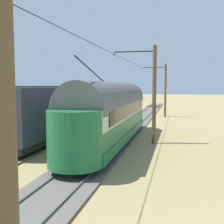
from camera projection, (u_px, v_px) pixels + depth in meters
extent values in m
plane|color=#937F51|center=(72.00, 131.00, 25.71)|extent=(220.00, 220.00, 0.00)
cube|color=#56514C|center=(124.00, 132.00, 24.62)|extent=(2.80, 80.00, 0.10)
cube|color=#59544C|center=(116.00, 131.00, 24.77)|extent=(0.07, 80.00, 0.08)
cube|color=#59544C|center=(133.00, 131.00, 24.45)|extent=(0.07, 80.00, 0.08)
cube|color=#382819|center=(154.00, 106.00, 55.66)|extent=(2.50, 0.24, 0.08)
cube|color=#382819|center=(154.00, 106.00, 55.03)|extent=(2.50, 0.24, 0.08)
cube|color=#382819|center=(154.00, 106.00, 54.39)|extent=(2.50, 0.24, 0.08)
cube|color=#382819|center=(154.00, 107.00, 53.76)|extent=(2.50, 0.24, 0.08)
cube|color=#382819|center=(153.00, 107.00, 53.13)|extent=(2.50, 0.24, 0.08)
cube|color=#56514C|center=(72.00, 130.00, 25.70)|extent=(2.80, 80.00, 0.10)
cube|color=#59544C|center=(64.00, 129.00, 25.85)|extent=(0.07, 80.00, 0.08)
cube|color=#59544C|center=(79.00, 129.00, 25.53)|extent=(0.07, 80.00, 0.08)
cube|color=#382819|center=(130.00, 105.00, 56.74)|extent=(2.50, 0.24, 0.08)
cube|color=#382819|center=(129.00, 106.00, 56.11)|extent=(2.50, 0.24, 0.08)
cube|color=#382819|center=(129.00, 106.00, 55.48)|extent=(2.50, 0.24, 0.08)
cube|color=#382819|center=(128.00, 106.00, 54.85)|extent=(2.50, 0.24, 0.08)
cube|color=#382819|center=(128.00, 106.00, 54.22)|extent=(2.50, 0.24, 0.08)
cube|color=#56514C|center=(23.00, 128.00, 26.78)|extent=(2.80, 80.00, 0.10)
cube|color=#59544C|center=(17.00, 127.00, 26.94)|extent=(0.07, 80.00, 0.08)
cube|color=#59544C|center=(30.00, 128.00, 26.62)|extent=(0.07, 80.00, 0.08)
cube|color=#382819|center=(107.00, 105.00, 57.82)|extent=(2.50, 0.24, 0.08)
cube|color=#382819|center=(106.00, 105.00, 57.19)|extent=(2.50, 0.24, 0.08)
cube|color=#382819|center=(105.00, 106.00, 56.56)|extent=(2.50, 0.24, 0.08)
cube|color=#382819|center=(104.00, 106.00, 55.93)|extent=(2.50, 0.24, 0.08)
cube|color=#382819|center=(103.00, 106.00, 55.30)|extent=(2.50, 0.24, 0.08)
cube|color=#196033|center=(111.00, 134.00, 19.77)|extent=(2.65, 14.35, 0.55)
cube|color=#196033|center=(111.00, 123.00, 19.70)|extent=(2.55, 14.35, 0.95)
cube|color=#B7C699|center=(111.00, 109.00, 19.61)|extent=(2.55, 14.35, 1.05)
cylinder|color=#4C4C4C|center=(111.00, 101.00, 19.56)|extent=(2.65, 14.07, 2.65)
cylinder|color=#196033|center=(129.00, 111.00, 26.59)|extent=(2.55, 2.55, 2.55)
cylinder|color=#196033|center=(75.00, 138.00, 12.76)|extent=(2.55, 2.55, 2.55)
cube|color=black|center=(131.00, 99.00, 27.60)|extent=(1.63, 0.08, 0.36)
cube|color=black|center=(131.00, 103.00, 27.66)|extent=(1.73, 0.06, 0.80)
cube|color=black|center=(130.00, 109.00, 19.32)|extent=(0.04, 12.06, 0.80)
cube|color=black|center=(93.00, 109.00, 19.90)|extent=(0.04, 12.06, 0.80)
cylinder|color=silver|center=(131.00, 112.00, 27.84)|extent=(0.24, 0.06, 0.24)
cube|color=gray|center=(131.00, 122.00, 27.86)|extent=(1.94, 0.12, 0.20)
cylinder|color=black|center=(91.00, 71.00, 14.89)|extent=(0.07, 4.98, 1.13)
cylinder|color=black|center=(132.00, 127.00, 24.08)|extent=(0.10, 0.76, 0.76)
cylinder|color=black|center=(116.00, 127.00, 24.40)|extent=(0.10, 0.76, 0.76)
cylinder|color=black|center=(105.00, 151.00, 15.17)|extent=(0.10, 0.76, 0.76)
cylinder|color=black|center=(79.00, 150.00, 15.49)|extent=(0.10, 0.76, 0.76)
cube|color=brown|center=(40.00, 116.00, 29.86)|extent=(2.80, 13.41, 0.25)
cube|color=#33281E|center=(64.00, 107.00, 36.13)|extent=(2.80, 0.10, 0.80)
cylinder|color=black|center=(64.00, 114.00, 34.28)|extent=(0.10, 0.84, 0.84)
cylinder|color=black|center=(52.00, 114.00, 34.60)|extent=(0.10, 0.84, 0.84)
cylinder|color=black|center=(22.00, 125.00, 25.17)|extent=(0.10, 0.84, 0.84)
cylinder|color=black|center=(8.00, 124.00, 25.50)|extent=(0.10, 0.84, 0.84)
cube|color=#2D333D|center=(45.00, 110.00, 20.34)|extent=(2.90, 11.02, 3.20)
cube|color=#332D28|center=(44.00, 87.00, 20.19)|extent=(0.70, 9.92, 0.08)
cube|color=black|center=(45.00, 135.00, 20.51)|extent=(2.70, 11.02, 0.36)
cube|color=black|center=(64.00, 114.00, 20.03)|extent=(0.06, 2.20, 2.56)
cylinder|color=black|center=(74.00, 127.00, 24.08)|extent=(0.10, 0.84, 0.84)
cylinder|color=black|center=(58.00, 126.00, 24.41)|extent=(0.10, 0.84, 0.84)
cylinder|color=black|center=(26.00, 145.00, 16.60)|extent=(0.10, 0.84, 0.84)
cylinder|color=black|center=(4.00, 144.00, 16.92)|extent=(0.10, 0.84, 0.84)
cylinder|color=brown|center=(165.00, 91.00, 36.80)|extent=(0.28, 0.28, 6.81)
cylinder|color=#2D2D2D|center=(155.00, 67.00, 36.84)|extent=(2.84, 0.10, 0.10)
sphere|color=#334733|center=(144.00, 69.00, 37.17)|extent=(0.16, 0.16, 0.16)
cylinder|color=brown|center=(154.00, 95.00, 19.74)|extent=(0.28, 0.28, 6.81)
cylinder|color=#2D2D2D|center=(134.00, 51.00, 19.78)|extent=(2.84, 0.10, 0.10)
sphere|color=#334733|center=(114.00, 54.00, 20.11)|extent=(0.16, 0.16, 0.16)
cylinder|color=brown|center=(2.00, 155.00, 2.68)|extent=(0.28, 0.28, 6.81)
cylinder|color=black|center=(114.00, 54.00, 20.11)|extent=(0.03, 39.17, 0.03)
cylinder|color=black|center=(155.00, 67.00, 36.84)|extent=(2.84, 0.02, 0.02)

